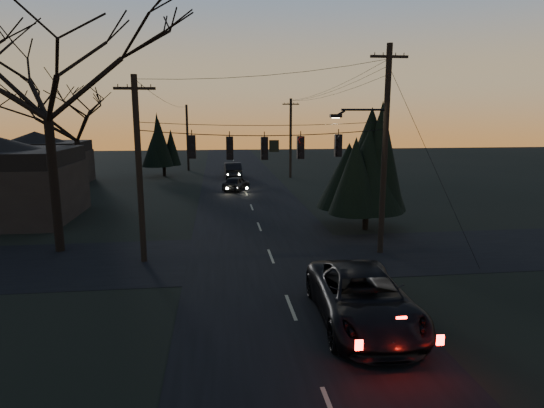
{
  "coord_description": "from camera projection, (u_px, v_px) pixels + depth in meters",
  "views": [
    {
      "loc": [
        -2.5,
        -11.0,
        6.75
      ],
      "look_at": [
        -0.15,
        8.34,
        2.93
      ],
      "focal_mm": 30.0,
      "sensor_mm": 36.0,
      "label": 1
    }
  ],
  "objects": [
    {
      "name": "suv_near",
      "position": [
        363.0,
        298.0,
        14.83
      ],
      "size": [
        3.13,
        6.38,
        1.74
      ],
      "primitive_type": "imported",
      "rotation": [
        0.0,
        0.0,
        -0.04
      ],
      "color": "black",
      "rests_on": "ground"
    },
    {
      "name": "span_signal_assembly",
      "position": [
        266.0,
        147.0,
        21.0
      ],
      "size": [
        11.5,
        0.44,
        1.52
      ],
      "color": "black",
      "rests_on": "ground"
    },
    {
      "name": "ground_plane",
      "position": [
        315.0,
        369.0,
        12.31
      ],
      "size": [
        160.0,
        160.0,
        0.0
      ],
      "primitive_type": "plane",
      "color": "black"
    },
    {
      "name": "bare_tree_left",
      "position": [
        43.0,
        63.0,
        21.19
      ],
      "size": [
        10.28,
        10.28,
        13.05
      ],
      "color": "black",
      "rests_on": "ground"
    },
    {
      "name": "utility_pole_far_r",
      "position": [
        290.0,
        178.0,
        49.98
      ],
      "size": [
        1.8,
        0.3,
        8.5
      ],
      "primitive_type": null,
      "color": "black",
      "rests_on": "ground"
    },
    {
      "name": "utility_pole_far_l",
      "position": [
        189.0,
        170.0,
        56.4
      ],
      "size": [
        0.3,
        0.3,
        8.0
      ],
      "primitive_type": null,
      "color": "black",
      "rests_on": "ground"
    },
    {
      "name": "sedan_oncoming_b",
      "position": [
        233.0,
        170.0,
        49.87
      ],
      "size": [
        1.9,
        4.99,
        1.63
      ],
      "primitive_type": "imported",
      "rotation": [
        0.0,
        0.0,
        3.18
      ],
      "color": "black",
      "rests_on": "ground"
    },
    {
      "name": "utility_pole_right",
      "position": [
        380.0,
        253.0,
        22.7
      ],
      "size": [
        5.0,
        0.3,
        10.0
      ],
      "primitive_type": null,
      "color": "black",
      "rests_on": "ground"
    },
    {
      "name": "main_road",
      "position": [
        254.0,
        213.0,
        31.79
      ],
      "size": [
        8.0,
        120.0,
        0.02
      ],
      "primitive_type": "cube",
      "color": "black",
      "rests_on": "ground"
    },
    {
      "name": "evergreen_right",
      "position": [
        368.0,
        160.0,
        26.53
      ],
      "size": [
        4.54,
        4.54,
        7.2
      ],
      "color": "black",
      "rests_on": "ground"
    },
    {
      "name": "utility_pole_left",
      "position": [
        144.0,
        261.0,
        21.34
      ],
      "size": [
        1.8,
        0.3,
        8.5
      ],
      "primitive_type": null,
      "color": "black",
      "rests_on": "ground"
    },
    {
      "name": "evergreen_dist",
      "position": [
        163.0,
        143.0,
        50.5
      ],
      "size": [
        3.39,
        3.39,
        6.18
      ],
      "color": "black",
      "rests_on": "ground"
    },
    {
      "name": "cross_road",
      "position": [
        271.0,
        256.0,
        22.05
      ],
      "size": [
        60.0,
        7.0,
        0.02
      ],
      "primitive_type": "cube",
      "color": "black",
      "rests_on": "ground"
    },
    {
      "name": "bare_tree_dist",
      "position": [
        75.0,
        118.0,
        37.05
      ],
      "size": [
        7.61,
        7.61,
        9.33
      ],
      "color": "black",
      "rests_on": "ground"
    },
    {
      "name": "house_left_far",
      "position": [
        37.0,
        158.0,
        44.5
      ],
      "size": [
        9.0,
        7.0,
        5.2
      ],
      "color": "black",
      "rests_on": "ground"
    },
    {
      "name": "sedan_oncoming_a",
      "position": [
        236.0,
        183.0,
        41.21
      ],
      "size": [
        2.92,
        4.15,
        1.31
      ],
      "primitive_type": "imported",
      "rotation": [
        0.0,
        0.0,
        2.74
      ],
      "color": "black",
      "rests_on": "ground"
    }
  ]
}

